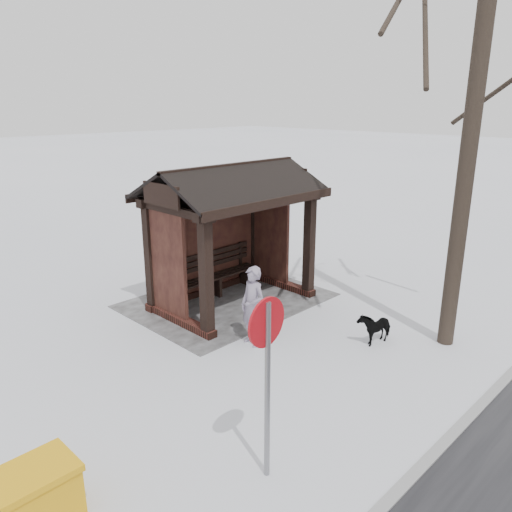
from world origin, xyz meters
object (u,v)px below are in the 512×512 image
(road_sign, at_px, (267,350))
(dog, at_px, (375,327))
(pedestrian, at_px, (253,306))
(grit_bin, at_px, (33,499))
(bus_shelter, at_px, (227,207))

(road_sign, bearing_deg, dog, -169.74)
(pedestrian, relative_size, road_sign, 0.66)
(grit_bin, xyz_separation_m, road_sign, (-2.27, 1.17, 1.30))
(pedestrian, distance_m, road_sign, 3.51)
(dog, bearing_deg, pedestrian, -125.65)
(bus_shelter, bearing_deg, dog, 99.81)
(bus_shelter, relative_size, road_sign, 1.57)
(bus_shelter, bearing_deg, road_sign, 52.39)
(pedestrian, bearing_deg, bus_shelter, 154.02)
(road_sign, bearing_deg, grit_bin, -30.78)
(bus_shelter, relative_size, pedestrian, 2.40)
(grit_bin, relative_size, road_sign, 0.40)
(pedestrian, distance_m, grit_bin, 4.76)
(bus_shelter, height_order, grit_bin, bus_shelter)
(grit_bin, bearing_deg, dog, 177.58)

